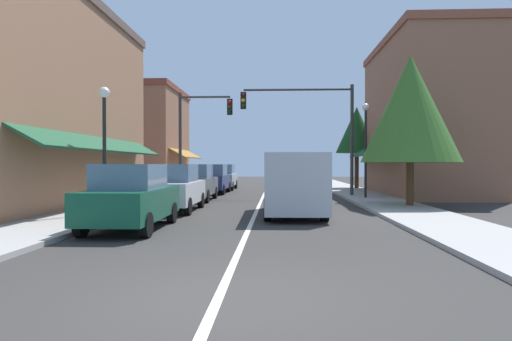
{
  "coord_description": "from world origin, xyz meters",
  "views": [
    {
      "loc": [
        0.77,
        -5.66,
        1.76
      ],
      "look_at": [
        -0.18,
        14.23,
        1.49
      ],
      "focal_mm": 30.94,
      "sensor_mm": 36.0,
      "label": 1
    }
  ],
  "objects_px": {
    "parked_car_nearest_left": "(131,197)",
    "parked_car_distant_left": "(223,177)",
    "parked_car_third_left": "(195,183)",
    "traffic_signal_left_corner": "(197,128)",
    "parked_car_second_left": "(174,188)",
    "street_lamp_right_mid": "(366,135)",
    "van_in_lane": "(293,182)",
    "tree_right_near": "(410,109)",
    "traffic_signal_mast_arm": "(313,119)",
    "parked_car_far_left": "(213,179)",
    "tree_right_far": "(357,130)",
    "street_lamp_left_near": "(104,128)"
  },
  "relations": [
    {
      "from": "traffic_signal_mast_arm",
      "to": "tree_right_near",
      "type": "relative_size",
      "value": 0.99
    },
    {
      "from": "parked_car_second_left",
      "to": "van_in_lane",
      "type": "distance_m",
      "value": 4.58
    },
    {
      "from": "street_lamp_right_mid",
      "to": "tree_right_near",
      "type": "bearing_deg",
      "value": -76.9
    },
    {
      "from": "parked_car_nearest_left",
      "to": "parked_car_far_left",
      "type": "relative_size",
      "value": 1.0
    },
    {
      "from": "parked_car_third_left",
      "to": "traffic_signal_left_corner",
      "type": "distance_m",
      "value": 4.89
    },
    {
      "from": "tree_right_near",
      "to": "tree_right_far",
      "type": "bearing_deg",
      "value": 89.02
    },
    {
      "from": "van_in_lane",
      "to": "tree_right_near",
      "type": "xyz_separation_m",
      "value": [
        4.78,
        2.68,
        2.84
      ]
    },
    {
      "from": "parked_car_second_left",
      "to": "street_lamp_left_near",
      "type": "xyz_separation_m",
      "value": [
        -1.84,
        -2.03,
        2.08
      ]
    },
    {
      "from": "parked_car_far_left",
      "to": "street_lamp_left_near",
      "type": "distance_m",
      "value": 12.49
    },
    {
      "from": "parked_car_third_left",
      "to": "street_lamp_left_near",
      "type": "bearing_deg",
      "value": -104.23
    },
    {
      "from": "parked_car_second_left",
      "to": "tree_right_far",
      "type": "xyz_separation_m",
      "value": [
        9.45,
        14.77,
        3.28
      ]
    },
    {
      "from": "parked_car_third_left",
      "to": "parked_car_far_left",
      "type": "distance_m",
      "value": 5.32
    },
    {
      "from": "street_lamp_right_mid",
      "to": "van_in_lane",
      "type": "bearing_deg",
      "value": -119.42
    },
    {
      "from": "van_in_lane",
      "to": "tree_right_far",
      "type": "bearing_deg",
      "value": 71.34
    },
    {
      "from": "parked_car_third_left",
      "to": "street_lamp_right_mid",
      "type": "bearing_deg",
      "value": 5.83
    },
    {
      "from": "traffic_signal_mast_arm",
      "to": "street_lamp_right_mid",
      "type": "xyz_separation_m",
      "value": [
        2.43,
        -1.82,
        -0.97
      ]
    },
    {
      "from": "parked_car_third_left",
      "to": "parked_car_distant_left",
      "type": "xyz_separation_m",
      "value": [
        0.18,
        9.44,
        0.0
      ]
    },
    {
      "from": "parked_car_third_left",
      "to": "street_lamp_right_mid",
      "type": "height_order",
      "value": "street_lamp_right_mid"
    },
    {
      "from": "parked_car_nearest_left",
      "to": "traffic_signal_left_corner",
      "type": "relative_size",
      "value": 0.7
    },
    {
      "from": "traffic_signal_left_corner",
      "to": "street_lamp_left_near",
      "type": "bearing_deg",
      "value": -96.07
    },
    {
      "from": "traffic_signal_mast_arm",
      "to": "traffic_signal_left_corner",
      "type": "distance_m",
      "value": 6.64
    },
    {
      "from": "traffic_signal_mast_arm",
      "to": "traffic_signal_left_corner",
      "type": "height_order",
      "value": "traffic_signal_mast_arm"
    },
    {
      "from": "parked_car_nearest_left",
      "to": "parked_car_distant_left",
      "type": "height_order",
      "value": "same"
    },
    {
      "from": "parked_car_third_left",
      "to": "van_in_lane",
      "type": "relative_size",
      "value": 0.79
    },
    {
      "from": "parked_car_distant_left",
      "to": "street_lamp_left_near",
      "type": "relative_size",
      "value": 0.95
    },
    {
      "from": "parked_car_third_left",
      "to": "van_in_lane",
      "type": "bearing_deg",
      "value": -52.49
    },
    {
      "from": "parked_car_distant_left",
      "to": "traffic_signal_left_corner",
      "type": "relative_size",
      "value": 0.7
    },
    {
      "from": "parked_car_second_left",
      "to": "traffic_signal_mast_arm",
      "type": "distance_m",
      "value": 10.08
    },
    {
      "from": "parked_car_nearest_left",
      "to": "tree_right_near",
      "type": "bearing_deg",
      "value": 33.53
    },
    {
      "from": "traffic_signal_left_corner",
      "to": "street_lamp_right_mid",
      "type": "distance_m",
      "value": 9.47
    },
    {
      "from": "parked_car_third_left",
      "to": "traffic_signal_left_corner",
      "type": "xyz_separation_m",
      "value": [
        -0.59,
        3.83,
        2.99
      ]
    },
    {
      "from": "parked_car_third_left",
      "to": "street_lamp_right_mid",
      "type": "distance_m",
      "value": 8.75
    },
    {
      "from": "parked_car_far_left",
      "to": "street_lamp_left_near",
      "type": "height_order",
      "value": "street_lamp_left_near"
    },
    {
      "from": "parked_car_far_left",
      "to": "street_lamp_left_near",
      "type": "bearing_deg",
      "value": -97.58
    },
    {
      "from": "tree_right_far",
      "to": "parked_car_distant_left",
      "type": "bearing_deg",
      "value": -176.94
    },
    {
      "from": "tree_right_far",
      "to": "tree_right_near",
      "type": "bearing_deg",
      "value": -90.98
    },
    {
      "from": "van_in_lane",
      "to": "street_lamp_right_mid",
      "type": "height_order",
      "value": "street_lamp_right_mid"
    },
    {
      "from": "traffic_signal_mast_arm",
      "to": "street_lamp_left_near",
      "type": "xyz_separation_m",
      "value": [
        -7.68,
        -9.56,
        -1.23
      ]
    },
    {
      "from": "parked_car_distant_left",
      "to": "tree_right_near",
      "type": "relative_size",
      "value": 0.67
    },
    {
      "from": "parked_car_far_left",
      "to": "tree_right_far",
      "type": "bearing_deg",
      "value": 27.03
    },
    {
      "from": "street_lamp_right_mid",
      "to": "street_lamp_left_near",
      "type": "bearing_deg",
      "value": -142.56
    },
    {
      "from": "parked_car_nearest_left",
      "to": "traffic_signal_left_corner",
      "type": "xyz_separation_m",
      "value": [
        -0.65,
        13.34,
        2.99
      ]
    },
    {
      "from": "parked_car_far_left",
      "to": "tree_right_far",
      "type": "height_order",
      "value": "tree_right_far"
    },
    {
      "from": "traffic_signal_left_corner",
      "to": "parked_car_third_left",
      "type": "bearing_deg",
      "value": -81.3
    },
    {
      "from": "van_in_lane",
      "to": "parked_car_second_left",
      "type": "bearing_deg",
      "value": 165.17
    },
    {
      "from": "parked_car_third_left",
      "to": "parked_car_distant_left",
      "type": "bearing_deg",
      "value": 88.75
    },
    {
      "from": "parked_car_distant_left",
      "to": "traffic_signal_left_corner",
      "type": "height_order",
      "value": "traffic_signal_left_corner"
    },
    {
      "from": "parked_car_nearest_left",
      "to": "parked_car_second_left",
      "type": "height_order",
      "value": "same"
    },
    {
      "from": "parked_car_nearest_left",
      "to": "parked_car_second_left",
      "type": "bearing_deg",
      "value": 88.71
    },
    {
      "from": "street_lamp_left_near",
      "to": "street_lamp_right_mid",
      "type": "relative_size",
      "value": 0.9
    }
  ]
}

